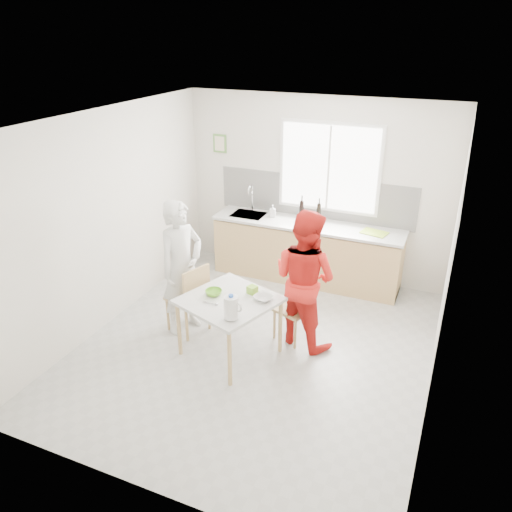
{
  "coord_description": "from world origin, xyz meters",
  "views": [
    {
      "loc": [
        1.97,
        -4.64,
        3.55
      ],
      "look_at": [
        -0.08,
        0.2,
        1.12
      ],
      "focal_mm": 35.0,
      "sensor_mm": 36.0,
      "label": 1
    }
  ],
  "objects": [
    {
      "name": "ground",
      "position": [
        0.0,
        0.0,
        0.0
      ],
      "size": [
        4.5,
        4.5,
        0.0
      ],
      "primitive_type": "plane",
      "color": "#B7B7B2",
      "rests_on": "ground"
    },
    {
      "name": "dining_table",
      "position": [
        -0.23,
        -0.22,
        0.66
      ],
      "size": [
        1.21,
        1.21,
        0.73
      ],
      "rotation": [
        0.0,
        0.0,
        -0.34
      ],
      "color": "silver",
      "rests_on": "ground"
    },
    {
      "name": "picture_frame",
      "position": [
        -1.55,
        2.23,
        1.9
      ],
      "size": [
        0.22,
        0.03,
        0.28
      ],
      "color": "#609A46",
      "rests_on": "room_shell"
    },
    {
      "name": "person_white",
      "position": [
        -1.0,
        0.05,
        0.86
      ],
      "size": [
        0.6,
        0.73,
        1.72
      ],
      "primitive_type": "imported",
      "rotation": [
        0.0,
        0.0,
        1.23
      ],
      "color": "silver",
      "rests_on": "ground"
    },
    {
      "name": "backsplash",
      "position": [
        0.0,
        2.24,
        1.23
      ],
      "size": [
        3.0,
        0.02,
        0.65
      ],
      "primitive_type": "cube",
      "color": "white",
      "rests_on": "room_shell"
    },
    {
      "name": "bowl_white",
      "position": [
        0.13,
        -0.09,
        0.76
      ],
      "size": [
        0.27,
        0.27,
        0.05
      ],
      "primitive_type": "imported",
      "rotation": [
        0.0,
        0.0,
        -0.34
      ],
      "color": "silver",
      "rests_on": "dining_table"
    },
    {
      "name": "kitchen_counter",
      "position": [
        -0.0,
        1.95,
        0.42
      ],
      "size": [
        2.84,
        0.64,
        1.37
      ],
      "color": "tan",
      "rests_on": "ground"
    },
    {
      "name": "chair_far",
      "position": [
        0.37,
        0.42,
        0.46
      ],
      "size": [
        0.49,
        0.49,
        0.83
      ],
      "rotation": [
        0.0,
        0.0,
        -0.34
      ],
      "color": "tan",
      "rests_on": "ground"
    },
    {
      "name": "window",
      "position": [
        0.2,
        2.23,
        1.7
      ],
      "size": [
        1.5,
        0.06,
        1.3
      ],
      "color": "white",
      "rests_on": "room_shell"
    },
    {
      "name": "spoon",
      "position": [
        -0.38,
        -0.4,
        0.74
      ],
      "size": [
        0.16,
        0.01,
        0.01
      ],
      "primitive_type": "cylinder",
      "rotation": [
        0.0,
        1.57,
        0.01
      ],
      "color": "#A5A5AA",
      "rests_on": "dining_table"
    },
    {
      "name": "green_box",
      "position": [
        -0.05,
        0.01,
        0.78
      ],
      "size": [
        0.13,
        0.13,
        0.09
      ],
      "primitive_type": "cube",
      "rotation": [
        0.0,
        0.0,
        -0.34
      ],
      "color": "#83C32D",
      "rests_on": "dining_table"
    },
    {
      "name": "chair_left",
      "position": [
        -0.87,
        0.0,
        0.51
      ],
      "size": [
        0.55,
        0.55,
        0.93
      ],
      "rotation": [
        0.0,
        0.0,
        -1.91
      ],
      "color": "tan",
      "rests_on": "ground"
    },
    {
      "name": "person_red",
      "position": [
        0.47,
        0.37,
        0.85
      ],
      "size": [
        1.0,
        0.88,
        1.7
      ],
      "primitive_type": "imported",
      "rotation": [
        0.0,
        0.0,
        2.8
      ],
      "color": "red",
      "rests_on": "ground"
    },
    {
      "name": "soap_bottle",
      "position": [
        -0.57,
        2.0,
        1.01
      ],
      "size": [
        0.1,
        0.1,
        0.19
      ],
      "primitive_type": "imported",
      "rotation": [
        0.0,
        0.0,
        0.27
      ],
      "color": "#999999",
      "rests_on": "kitchen_counter"
    },
    {
      "name": "jar_amber",
      "position": [
        0.08,
        2.0,
        1.0
      ],
      "size": [
        0.06,
        0.06,
        0.16
      ],
      "primitive_type": "cylinder",
      "color": "brown",
      "rests_on": "kitchen_counter"
    },
    {
      "name": "cutting_board",
      "position": [
        0.98,
        1.94,
        0.93
      ],
      "size": [
        0.4,
        0.32,
        0.01
      ],
      "primitive_type": "cube",
      "rotation": [
        0.0,
        0.0,
        -0.22
      ],
      "color": "#9BC32D",
      "rests_on": "kitchen_counter"
    },
    {
      "name": "wine_bottle_a",
      "position": [
        -0.11,
        1.99,
        1.08
      ],
      "size": [
        0.07,
        0.07,
        0.32
      ],
      "primitive_type": "cylinder",
      "color": "black",
      "rests_on": "kitchen_counter"
    },
    {
      "name": "bowl_green",
      "position": [
        -0.44,
        -0.2,
        0.76
      ],
      "size": [
        0.25,
        0.25,
        0.06
      ],
      "primitive_type": "imported",
      "rotation": [
        0.0,
        0.0,
        -0.34
      ],
      "color": "#6FBE2C",
      "rests_on": "dining_table"
    },
    {
      "name": "room_shell",
      "position": [
        0.0,
        0.0,
        1.64
      ],
      "size": [
        4.5,
        4.5,
        4.5
      ],
      "color": "silver",
      "rests_on": "ground"
    },
    {
      "name": "milk_jug",
      "position": [
        -0.02,
        -0.59,
        0.88
      ],
      "size": [
        0.21,
        0.15,
        0.27
      ],
      "rotation": [
        0.0,
        0.0,
        -0.34
      ],
      "color": "white",
      "rests_on": "dining_table"
    },
    {
      "name": "wine_bottle_b",
      "position": [
        0.13,
        2.04,
        1.07
      ],
      "size": [
        0.07,
        0.07,
        0.3
      ],
      "primitive_type": "cylinder",
      "color": "black",
      "rests_on": "kitchen_counter"
    }
  ]
}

